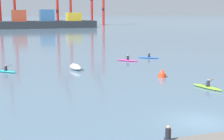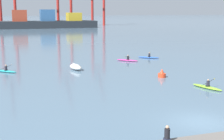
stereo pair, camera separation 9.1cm
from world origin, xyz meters
name	(u,v)px [view 1 (the left image)]	position (x,y,z in m)	size (l,w,h in m)	color
ground_plane	(201,122)	(0.00, 0.00, 0.00)	(800.00, 800.00, 0.00)	slate
container_barge	(46,22)	(3.10, 119.38, 2.55)	(40.88, 9.49, 7.68)	#1E2328
capsized_dinghy	(76,67)	(-4.30, 21.77, 0.35)	(1.75, 2.80, 0.76)	beige
channel_buoy	(162,74)	(4.13, 14.25, 0.36)	(0.90, 0.90, 1.00)	red
kayak_blue	(148,57)	(8.73, 28.11, 0.17)	(3.10, 2.49, 0.95)	#2856B2
kayak_teal	(6,71)	(-12.85, 22.85, 0.17)	(2.88, 2.77, 0.95)	teal
kayak_lime	(207,87)	(5.97, 8.12, 0.17)	(2.14, 3.41, 0.95)	#7ABC2D
kayak_magenta	(127,60)	(4.47, 26.38, 0.17)	(2.91, 2.74, 0.95)	#C13384
seated_onlooker	(168,134)	(-4.48, -3.62, 1.08)	(0.32, 0.30, 0.90)	#23283D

